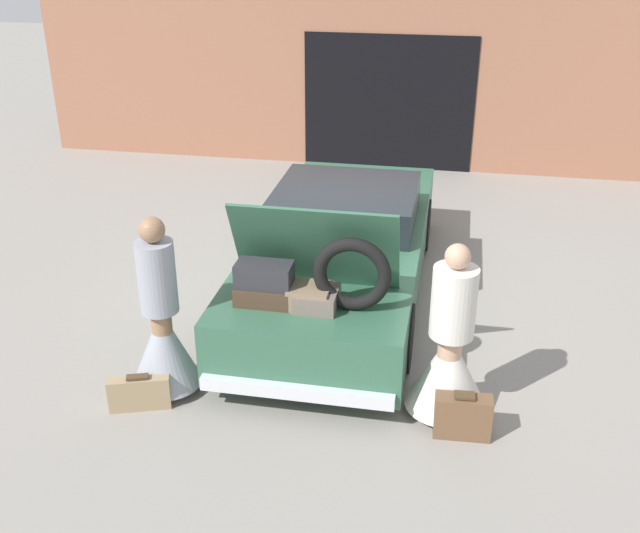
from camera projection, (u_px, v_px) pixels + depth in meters
name	position (u px, v px, depth m)	size (l,w,h in m)	color
ground_plane	(341.00, 294.00, 8.58)	(40.00, 40.00, 0.00)	gray
garage_wall_back	(390.00, 84.00, 12.24)	(12.00, 0.14, 2.80)	#9E664C
car	(341.00, 249.00, 8.31)	(1.81, 4.75, 1.69)	#336047
person_left	(163.00, 332.00, 6.62)	(0.63, 0.63, 1.70)	#997051
person_right	(449.00, 357.00, 6.33)	(0.71, 0.71, 1.60)	tan
suitcase_beside_left_person	(139.00, 393.00, 6.55)	(0.55, 0.29, 0.34)	#9E8460
suitcase_beside_right_person	(463.00, 416.00, 6.19)	(0.48, 0.20, 0.41)	brown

